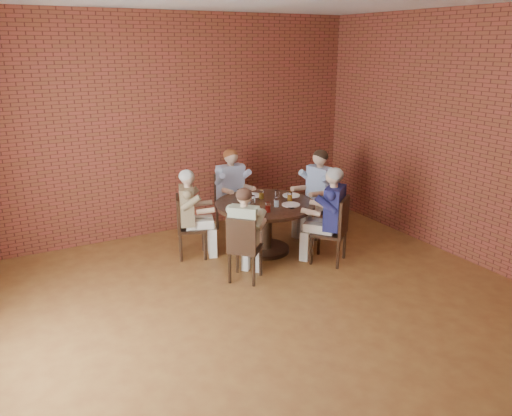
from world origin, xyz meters
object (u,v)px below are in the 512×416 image
diner_e (330,216)px  smartphone (290,207)px  chair_b (230,200)px  dining_table (265,217)px  diner_b (232,191)px  diner_c (191,214)px  chair_e (335,228)px  diner_a (317,194)px  chair_c (186,224)px  chair_d (243,247)px  diner_d (245,235)px  chair_a (321,203)px

diner_e → smartphone: diner_e is taller
chair_b → smartphone: (0.25, -1.42, 0.24)m
dining_table → smartphone: smartphone is taller
diner_b → smartphone: bearing=-82.4°
chair_b → diner_c: (-0.96, -0.72, 0.13)m
dining_table → diner_b: bearing=92.8°
chair_b → chair_e: bearing=-72.4°
chair_b → diner_c: diner_c is taller
diner_e → diner_a: bearing=-154.3°
chair_c → chair_d: 1.16m
diner_d → diner_a: bearing=-108.2°
diner_d → smartphone: size_ratio=9.69×
chair_b → chair_c: (-1.03, -0.69, -0.02)m
dining_table → diner_a: 1.08m
diner_b → chair_e: 1.93m
dining_table → chair_e: (0.65, -0.82, -0.01)m
diner_c → chair_d: diner_c is taller
diner_d → dining_table: bearing=-90.0°
chair_a → chair_d: 2.10m
diner_c → chair_e: size_ratio=1.35×
chair_a → diner_d: diner_d is taller
dining_table → chair_c: (-1.08, 0.37, -0.03)m
diner_d → chair_d: bearing=90.0°
chair_d → smartphone: chair_d is taller
chair_c → smartphone: 1.49m
chair_e → chair_d: bearing=-41.6°
chair_c → chair_e: bearing=-105.7°
diner_a → chair_d: size_ratio=1.55×
diner_a → diner_c: diner_a is taller
chair_d → diner_c: bearing=-31.0°
chair_a → smartphone: (-0.94, -0.57, 0.24)m
diner_a → diner_d: (-1.73, -0.88, -0.07)m
diner_b → chair_e: size_ratio=1.43×
diner_a → diner_e: 1.04m
diner_a → chair_b: diner_a is taller
chair_a → diner_a: bearing=-90.0°
diner_a → smartphone: (-0.85, -0.55, 0.07)m
dining_table → chair_a: 1.16m
chair_a → chair_e: (-0.49, -1.03, -0.00)m
chair_e → diner_d: bearing=-43.9°
diner_c → chair_e: (1.65, -1.16, -0.13)m
diner_a → chair_e: bearing=-32.1°
diner_c → chair_b: bearing=-34.3°
diner_b → smartphone: diner_b is taller
diner_b → dining_table: bearing=-90.0°
diner_d → diner_e: (1.28, -0.06, 0.06)m
dining_table → chair_b: chair_b is taller
diner_a → diner_d: bearing=-73.5°
chair_c → diner_b: bearing=-40.9°
chair_c → smartphone: (1.28, -0.73, 0.26)m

